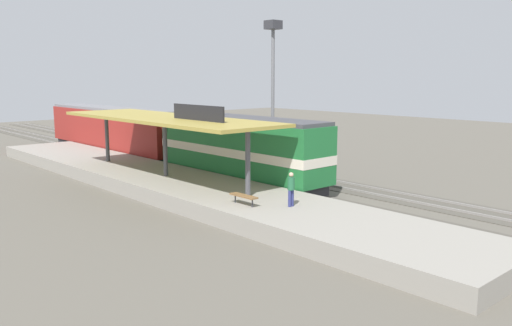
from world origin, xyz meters
name	(u,v)px	position (x,y,z in m)	size (l,w,h in m)	color
ground_plane	(243,176)	(2.00, 0.00, 0.00)	(120.00, 120.00, 0.00)	#5B564C
track_near	(222,180)	(0.00, 0.00, 0.03)	(3.20, 110.00, 0.16)	#4E4941
track_far	(269,172)	(4.60, 0.00, 0.03)	(3.20, 110.00, 0.16)	#4E4941
platform	(166,183)	(-4.60, 0.00, 0.45)	(6.00, 44.00, 0.90)	gray
station_canopy	(165,120)	(-4.60, -0.09, 4.53)	(5.20, 18.00, 4.70)	#47474C
platform_bench	(244,196)	(-6.00, -9.27, 1.34)	(0.44, 1.70, 0.50)	#333338
locomotive	(239,149)	(0.00, -1.90, 2.41)	(2.93, 14.43, 4.44)	#28282D
passenger_carriage_single	(113,130)	(0.00, 16.10, 2.31)	(2.90, 20.00, 4.24)	#28282D
freight_car	(215,139)	(4.60, 6.70, 1.97)	(2.80, 12.00, 3.54)	#28282D
light_mast	(273,62)	(7.80, 2.93, 8.40)	(1.10, 1.10, 11.70)	slate
person_waiting	(291,188)	(-4.48, -11.08, 1.85)	(0.34, 0.34, 1.71)	navy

